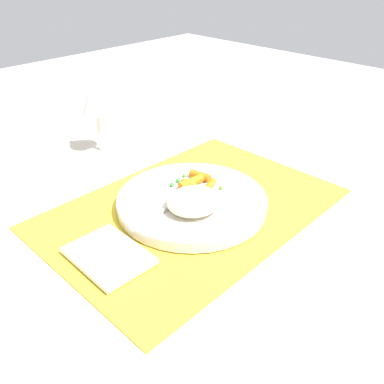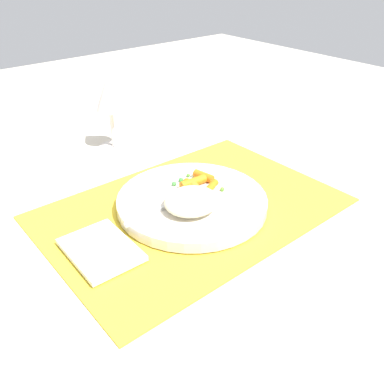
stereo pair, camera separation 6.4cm
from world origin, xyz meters
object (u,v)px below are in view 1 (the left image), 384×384
object	(u,v)px
plate	(192,202)
fork	(183,200)
carrot_portion	(196,184)
napkin	(108,255)
wine_glass	(95,100)
rice_mound	(194,201)

from	to	relation	value
plate	fork	world-z (taller)	fork
carrot_portion	napkin	xyz separation A→B (m)	(-0.22, -0.03, -0.02)
plate	napkin	distance (m)	0.19
napkin	fork	bearing A→B (deg)	3.08
carrot_portion	fork	bearing A→B (deg)	-160.71
plate	wine_glass	xyz separation A→B (m)	(0.03, 0.32, 0.10)
rice_mound	carrot_portion	size ratio (longest dim) A/B	1.23
plate	fork	size ratio (longest dim) A/B	1.38
plate	napkin	size ratio (longest dim) A/B	2.13
carrot_portion	fork	distance (m)	0.05
plate	fork	bearing A→B (deg)	-178.22
plate	rice_mound	world-z (taller)	rice_mound
rice_mound	carrot_portion	xyz separation A→B (m)	(0.05, 0.05, -0.01)
carrot_portion	fork	size ratio (longest dim) A/B	0.40
napkin	wine_glass	bearing A→B (deg)	56.58
carrot_portion	napkin	world-z (taller)	carrot_portion
rice_mound	fork	bearing A→B (deg)	84.46
fork	napkin	distance (m)	0.17
wine_glass	rice_mound	bearing A→B (deg)	-98.98
plate	fork	xyz separation A→B (m)	(-0.02, -0.00, 0.01)
carrot_portion	napkin	bearing A→B (deg)	-172.91
plate	rice_mound	size ratio (longest dim) A/B	2.80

